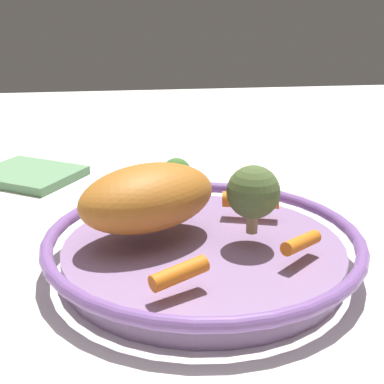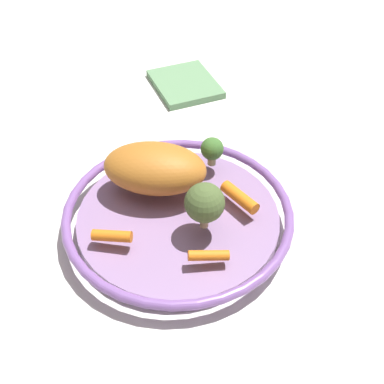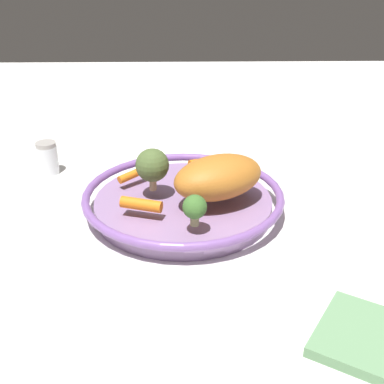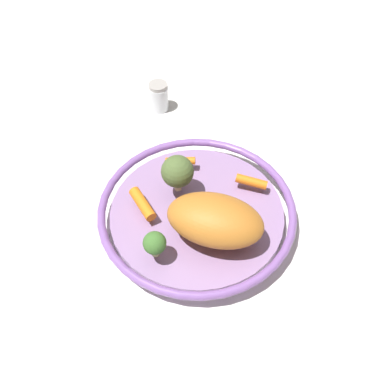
{
  "view_description": "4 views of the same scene",
  "coord_description": "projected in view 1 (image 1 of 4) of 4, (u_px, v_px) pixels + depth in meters",
  "views": [
    {
      "loc": [
        -0.08,
        -0.54,
        0.29
      ],
      "look_at": [
        -0.01,
        0.02,
        0.08
      ],
      "focal_mm": 52.35,
      "sensor_mm": 36.0,
      "label": 1
    },
    {
      "loc": [
        0.32,
        -0.41,
        0.57
      ],
      "look_at": [
        0.02,
        0.01,
        0.08
      ],
      "focal_mm": 46.72,
      "sensor_mm": 36.0,
      "label": 2
    },
    {
      "loc": [
        -0.0,
        0.8,
        0.44
      ],
      "look_at": [
        -0.02,
        0.03,
        0.05
      ],
      "focal_mm": 49.21,
      "sensor_mm": 36.0,
      "label": 3
    },
    {
      "loc": [
        -0.32,
        0.35,
        0.65
      ],
      "look_at": [
        0.01,
        0.0,
        0.07
      ],
      "focal_mm": 42.12,
      "sensor_mm": 36.0,
      "label": 4
    }
  ],
  "objects": [
    {
      "name": "ground_plane",
      "position": [
        203.0,
        267.0,
        0.61
      ],
      "size": [
        2.29,
        2.29,
        0.0
      ],
      "primitive_type": "plane",
      "color": "silver"
    },
    {
      "name": "broccoli_floret_small",
      "position": [
        177.0,
        174.0,
        0.69
      ],
      "size": [
        0.04,
        0.04,
        0.05
      ],
      "color": "tan",
      "rests_on": "serving_bowl"
    },
    {
      "name": "broccoli_floret_mid",
      "position": [
        253.0,
        193.0,
        0.58
      ],
      "size": [
        0.06,
        0.06,
        0.07
      ],
      "color": "tan",
      "rests_on": "serving_bowl"
    },
    {
      "name": "baby_carrot_near_rim",
      "position": [
        251.0,
        200.0,
        0.66
      ],
      "size": [
        0.07,
        0.04,
        0.02
      ],
      "primitive_type": "cylinder",
      "rotation": [
        1.55,
        0.0,
        1.29
      ],
      "color": "orange",
      "rests_on": "serving_bowl"
    },
    {
      "name": "baby_carrot_back",
      "position": [
        301.0,
        243.0,
        0.56
      ],
      "size": [
        0.05,
        0.05,
        0.02
      ],
      "primitive_type": "cylinder",
      "rotation": [
        1.49,
        0.0,
        5.42
      ],
      "color": "orange",
      "rests_on": "serving_bowl"
    },
    {
      "name": "dish_towel",
      "position": [
        29.0,
        175.0,
        0.89
      ],
      "size": [
        0.19,
        0.18,
        0.01
      ],
      "primitive_type": "cube",
      "rotation": [
        0.0,
        0.0,
        -0.56
      ],
      "color": "#669366",
      "rests_on": "ground_plane"
    },
    {
      "name": "baby_carrot_left",
      "position": [
        179.0,
        273.0,
        0.5
      ],
      "size": [
        0.06,
        0.04,
        0.02
      ],
      "primitive_type": "cylinder",
      "rotation": [
        1.49,
        0.0,
        2.05
      ],
      "color": "orange",
      "rests_on": "serving_bowl"
    },
    {
      "name": "serving_bowl",
      "position": [
        203.0,
        249.0,
        0.61
      ],
      "size": [
        0.34,
        0.34,
        0.04
      ],
      "color": "#8E709E",
      "rests_on": "ground_plane"
    },
    {
      "name": "roast_chicken_piece",
      "position": [
        148.0,
        197.0,
        0.6
      ],
      "size": [
        0.18,
        0.16,
        0.07
      ],
      "primitive_type": "ellipsoid",
      "rotation": [
        0.0,
        0.0,
        3.62
      ],
      "color": "#B86C25",
      "rests_on": "serving_bowl"
    }
  ]
}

